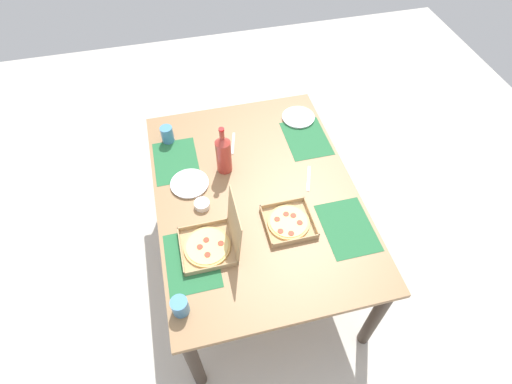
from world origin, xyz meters
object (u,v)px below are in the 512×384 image
at_px(cup_clear_left, 180,306).
at_px(cup_red, 167,134).
at_px(condiment_bowl, 202,205).
at_px(plate_middle, 190,184).
at_px(plate_far_right, 298,117).
at_px(pizza_box_edge_far, 289,222).
at_px(soda_bottle, 224,154).
at_px(pizza_box_corner_left, 213,242).

relative_size(cup_clear_left, cup_red, 0.86).
height_order(cup_clear_left, condiment_bowl, cup_clear_left).
bearing_deg(condiment_bowl, plate_middle, -165.07).
distance_m(plate_middle, plate_far_right, 0.88).
height_order(plate_far_right, cup_red, cup_red).
relative_size(pizza_box_edge_far, plate_far_right, 1.18).
bearing_deg(soda_bottle, cup_clear_left, -23.94).
bearing_deg(condiment_bowl, plate_far_right, 128.02).
bearing_deg(condiment_bowl, cup_clear_left, -18.16).
distance_m(pizza_box_edge_far, cup_clear_left, 0.71).
bearing_deg(pizza_box_corner_left, cup_clear_left, -34.25).
height_order(cup_clear_left, cup_red, cup_red).
bearing_deg(soda_bottle, pizza_box_corner_left, -16.99).
relative_size(pizza_box_edge_far, plate_middle, 1.16).
distance_m(plate_far_right, soda_bottle, 0.67).
relative_size(soda_bottle, cup_red, 2.99).
xyz_separation_m(pizza_box_corner_left, plate_middle, (-0.44, -0.06, -0.04)).
relative_size(plate_middle, condiment_bowl, 2.58).
bearing_deg(cup_clear_left, pizza_box_edge_far, 119.29).
xyz_separation_m(cup_clear_left, condiment_bowl, (-0.57, 0.19, -0.03)).
relative_size(pizza_box_corner_left, soda_bottle, 0.95).
bearing_deg(cup_red, condiment_bowl, 12.65).
bearing_deg(plate_far_right, cup_clear_left, -38.89).
distance_m(pizza_box_edge_far, cup_red, 0.97).
bearing_deg(plate_far_right, soda_bottle, -59.45).
xyz_separation_m(cup_red, condiment_bowl, (0.57, 0.13, -0.04)).
relative_size(pizza_box_edge_far, cup_clear_left, 2.76).
distance_m(plate_middle, cup_clear_left, 0.76).
height_order(plate_middle, cup_red, cup_red).
relative_size(pizza_box_edge_far, pizza_box_corner_left, 0.84).
relative_size(pizza_box_edge_far, cup_red, 2.37).
distance_m(soda_bottle, cup_clear_left, 0.90).
xyz_separation_m(pizza_box_edge_far, pizza_box_corner_left, (0.05, -0.41, 0.04)).
distance_m(pizza_box_corner_left, soda_bottle, 0.54).
height_order(pizza_box_edge_far, plate_middle, pizza_box_edge_far).
bearing_deg(condiment_bowl, soda_bottle, 144.48).
relative_size(pizza_box_corner_left, plate_far_right, 1.41).
height_order(pizza_box_edge_far, cup_red, cup_red).
bearing_deg(soda_bottle, condiment_bowl, -35.52).
height_order(pizza_box_edge_far, soda_bottle, soda_bottle).
distance_m(pizza_box_corner_left, condiment_bowl, 0.27).
relative_size(plate_far_right, cup_clear_left, 2.34).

